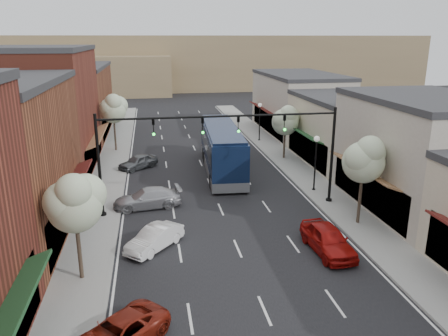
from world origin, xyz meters
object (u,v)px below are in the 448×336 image
parked_car_a (118,334)px  parked_car_c (147,198)px  tree_left_far (114,108)px  tree_left_near (75,201)px  parked_car_b (155,238)px  lamp_post_far (260,116)px  coach_bus (222,148)px  parked_car_d (138,162)px  signal_mast_left (135,149)px  tree_right_far (286,119)px  tree_right_near (365,158)px  signal_mast_right (301,142)px  lamp_post_near (316,154)px  red_hatchback (328,239)px

parked_car_a → parked_car_c: parked_car_c is taller
tree_left_far → parked_car_c: tree_left_far is taller
tree_left_near → parked_car_b: bearing=38.5°
lamp_post_far → coach_bus: 12.51m
coach_bus → parked_car_d: coach_bus is taller
parked_car_a → signal_mast_left: bearing=133.8°
coach_bus → tree_right_far: bearing=25.7°
tree_right_near → coach_bus: (-6.75, 13.23, -2.36)m
signal_mast_right → parked_car_d: 16.47m
tree_left_far → signal_mast_left: bearing=-81.7°
tree_right_far → parked_car_c: 17.45m
signal_mast_left → lamp_post_far: bearing=56.1°
lamp_post_far → signal_mast_right: bearing=-96.2°
tree_right_far → tree_left_near: bearing=-129.7°
parked_car_c → lamp_post_near: bearing=88.5°
tree_left_far → parked_car_a: tree_left_far is taller
tree_right_far → parked_car_d: tree_right_far is taller
tree_right_near → parked_car_d: tree_right_near is taller
signal_mast_right → tree_left_far: bearing=127.7°
parked_car_d → lamp_post_near: bearing=17.6°
tree_right_far → parked_car_c: tree_right_far is taller
signal_mast_right → tree_right_far: bearing=77.1°
tree_left_far → parked_car_a: bearing=-86.2°
tree_right_far → coach_bus: bearing=-157.7°
signal_mast_right → red_hatchback: size_ratio=1.81×
tree_left_far → tree_left_near: bearing=-90.0°
lamp_post_near → lamp_post_far: same height
lamp_post_far → tree_right_far: bearing=-86.1°
tree_left_far → coach_bus: tree_left_far is taller
lamp_post_near → parked_car_b: size_ratio=1.15×
parked_car_c → parked_car_a: bearing=-11.5°
tree_right_far → red_hatchback: tree_right_far is taller
parked_car_a → parked_car_c: size_ratio=0.90×
signal_mast_right → parked_car_d: size_ratio=2.15×
coach_bus → parked_car_a: size_ratio=3.14×
lamp_post_near → lamp_post_far: 17.50m
tree_left_near → parked_car_a: (2.05, -5.27, -3.63)m
signal_mast_left → lamp_post_near: bearing=10.6°
parked_car_b → lamp_post_far: bearing=105.0°
tree_right_far → parked_car_a: size_ratio=1.27×
tree_right_far → lamp_post_far: bearing=93.9°
tree_left_far → lamp_post_far: size_ratio=1.38×
tree_right_near → coach_bus: size_ratio=0.45×
red_hatchback → parked_car_c: bearing=136.0°
lamp_post_far → tree_left_far: bearing=-172.7°
signal_mast_left → parked_car_c: signal_mast_left is taller
tree_right_far → parked_car_b: bearing=-127.2°
signal_mast_left → parked_car_b: (0.96, -5.19, -3.98)m
tree_left_far → parked_car_c: (3.21, -16.69, -3.91)m
tree_left_far → lamp_post_near: tree_left_far is taller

